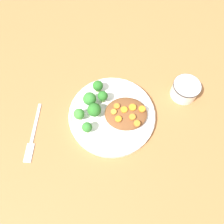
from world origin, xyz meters
TOP-DOWN VIEW (x-y plane):
  - ground_plane at (0.00, 0.00)m, footprint 4.00×4.00m
  - plate at (0.00, 0.00)m, footprint 0.29×0.29m
  - dip_bowl at (-0.26, -0.08)m, footprint 0.09×0.09m
  - stew_mound at (-0.05, 0.01)m, footprint 0.14×0.12m
  - broccoli_floret_0 at (0.07, -0.04)m, footprint 0.04×0.04m
  - broccoli_floret_1 at (0.08, 0.06)m, footprint 0.03×0.03m
  - broccoli_floret_2 at (0.11, 0.01)m, footprint 0.04×0.04m
  - broccoli_floret_3 at (0.06, 0.00)m, footprint 0.04×0.04m
  - broccoli_floret_4 at (0.03, -0.05)m, footprint 0.03×0.03m
  - broccoli_floret_5 at (0.04, -0.09)m, footprint 0.04×0.04m
  - carrot_slice_0 at (-0.01, 0.01)m, footprint 0.02×0.02m
  - carrot_slice_1 at (-0.07, -0.01)m, footprint 0.02×0.02m
  - carrot_slice_2 at (-0.08, 0.05)m, footprint 0.02×0.02m
  - carrot_slice_3 at (-0.06, 0.03)m, footprint 0.02×0.02m
  - carrot_slice_4 at (-0.02, 0.03)m, footprint 0.02×0.02m
  - carrot_slice_5 at (-0.04, 0.00)m, footprint 0.02×0.02m
  - carrot_slice_6 at (-0.02, -0.01)m, footprint 0.02×0.02m
  - carrot_slice_7 at (-0.10, 0.00)m, footprint 0.02×0.02m
  - fork at (0.26, 0.07)m, footprint 0.04×0.21m

SIDE VIEW (x-z plane):
  - ground_plane at x=0.00m, z-range 0.00..0.00m
  - fork at x=0.26m, z-range 0.00..0.01m
  - plate at x=0.00m, z-range 0.00..0.02m
  - stew_mound at x=-0.05m, z-range 0.02..0.05m
  - dip_bowl at x=-0.26m, z-range 0.00..0.06m
  - broccoli_floret_2 at x=0.11m, z-range 0.02..0.07m
  - broccoli_floret_5 at x=0.04m, z-range 0.02..0.07m
  - broccoli_floret_1 at x=0.08m, z-range 0.02..0.07m
  - carrot_slice_5 at x=-0.04m, z-range 0.05..0.05m
  - carrot_slice_2 at x=-0.08m, z-range 0.05..0.05m
  - carrot_slice_0 at x=-0.01m, z-range 0.05..0.05m
  - carrot_slice_1 at x=-0.07m, z-range 0.05..0.05m
  - carrot_slice_7 at x=-0.10m, z-range 0.05..0.05m
  - carrot_slice_3 at x=-0.06m, z-range 0.05..0.05m
  - carrot_slice_4 at x=-0.02m, z-range 0.05..0.05m
  - carrot_slice_6 at x=-0.02m, z-range 0.05..0.05m
  - broccoli_floret_4 at x=0.03m, z-range 0.03..0.08m
  - broccoli_floret_0 at x=0.07m, z-range 0.02..0.08m
  - broccoli_floret_3 at x=0.06m, z-range 0.02..0.08m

